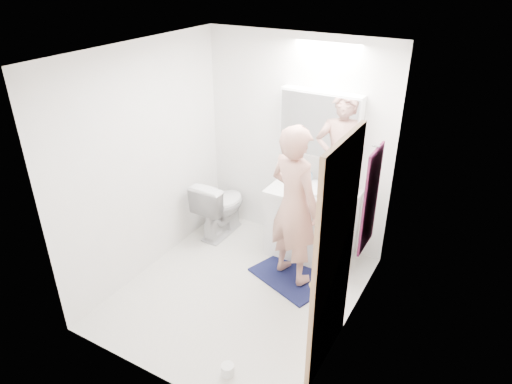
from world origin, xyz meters
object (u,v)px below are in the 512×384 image
Objects in this scene: vanity_cabinet at (311,225)px; medicine_cabinet at (320,124)px; soap_bottle_b at (308,175)px; soap_bottle_a at (294,170)px; person at (294,206)px; toilet_paper_roll at (228,370)px; toilet at (221,206)px; toothbrush_cup at (338,186)px.

medicine_cabinet reaches higher than vanity_cabinet.
medicine_cabinet is at bearing 18.85° from soap_bottle_b.
vanity_cabinet is at bearing -75.64° from medicine_cabinet.
soap_bottle_a is 1.38× the size of soap_bottle_b.
toilet_paper_roll is (0.10, -1.41, -0.84)m from person.
soap_bottle_b is 1.47× the size of toilet_paper_roll.
soap_bottle_a reaches higher than vanity_cabinet.
medicine_cabinet is 3.93× the size of soap_bottle_a.
toilet reaches higher than toilet_paper_roll.
toothbrush_cup is 0.87× the size of toilet_paper_roll.
soap_bottle_a is at bearing 101.41° from toilet_paper_roll.
vanity_cabinet is at bearing -143.93° from toothbrush_cup.
toilet_paper_roll is at bearing -78.59° from soap_bottle_a.
medicine_cabinet is 9.22× the size of toothbrush_cup.
soap_bottle_a reaches higher than toilet_paper_roll.
soap_bottle_a is 2.34× the size of toothbrush_cup.
vanity_cabinet is 8.18× the size of toilet_paper_roll.
vanity_cabinet is at bearing -26.13° from soap_bottle_a.
toilet is 1.17m from soap_bottle_b.
soap_bottle_b reaches higher than toilet_paper_roll.
vanity_cabinet is at bearing -173.52° from toilet.
toilet is 0.44× the size of person.
medicine_cabinet is at bearing 104.36° from vanity_cabinet.
soap_bottle_a is 0.53m from toothbrush_cup.
soap_bottle_b is (0.16, 0.03, -0.03)m from soap_bottle_a.
soap_bottle_a reaches higher than toothbrush_cup.
toothbrush_cup is at bearing 86.98° from toilet_paper_roll.
soap_bottle_a is 2.03× the size of toilet_paper_roll.
vanity_cabinet is at bearing -68.80° from person.
soap_bottle_b is 1.70× the size of toothbrush_cup.
medicine_cabinet is 0.53× the size of person.
medicine_cabinet is at bearing -162.63° from toilet.
medicine_cabinet is at bearing -64.85° from person.
toilet_paper_roll is (0.42, -2.06, -0.88)m from soap_bottle_a.
vanity_cabinet is at bearing -51.80° from soap_bottle_b.
vanity_cabinet is 0.55m from toothbrush_cup.
medicine_cabinet is 2.58m from toilet_paper_roll.
soap_bottle_b is (-0.09, -0.03, -0.60)m from medicine_cabinet.
toilet_paper_roll is at bearing -93.02° from toothbrush_cup.
soap_bottle_b reaches higher than toilet.
person is at bearing -84.86° from medicine_cabinet.
person is 0.70m from toothbrush_cup.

